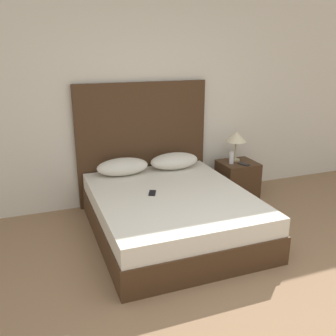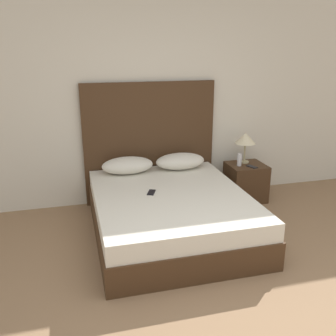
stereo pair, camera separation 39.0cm
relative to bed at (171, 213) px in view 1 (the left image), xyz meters
The scene contains 11 objects.
ground_plane 1.71m from the bed, 85.25° to the right, with size 16.00×16.00×0.00m, color #8C6B4C.
wall_back 1.56m from the bed, 82.64° to the left, with size 10.00×0.06×2.70m.
bed is the anchor object (origin of this frame).
headboard 1.15m from the bed, 90.00° to the left, with size 1.70×0.05×1.56m.
pillow_left 0.90m from the bed, 113.79° to the left, with size 0.63×0.34×0.20m.
pillow_right 0.90m from the bed, 66.21° to the left, with size 0.63×0.34×0.20m.
phone_on_bed 0.32m from the bed, 163.65° to the left, with size 0.12×0.17×0.01m.
nightstand 1.40m from the bed, 28.84° to the left, with size 0.48×0.44×0.49m.
table_lamp 1.55m from the bed, 31.90° to the left, with size 0.27×0.27×0.40m.
phone_on_nightstand 1.39m from the bed, 24.40° to the left, with size 0.12×0.16×0.01m.
toiletry_bottle 1.33m from the bed, 30.61° to the left, with size 0.06×0.06×0.16m.
Camera 1 is at (-1.49, -1.78, 1.98)m, focal length 40.00 mm.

